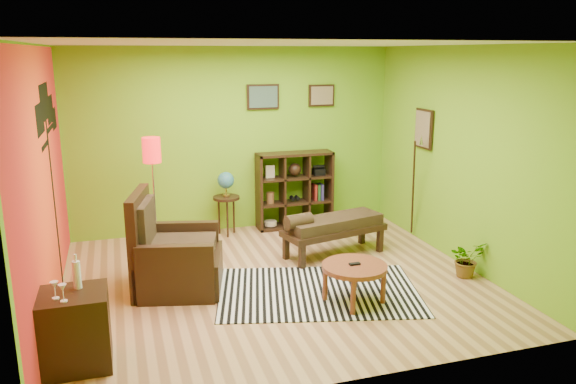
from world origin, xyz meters
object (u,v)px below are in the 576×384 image
object	(u,v)px
coffee_table	(354,270)
side_cabinet	(75,329)
cube_shelf	(295,190)
globe_table	(226,187)
floor_lamp	(152,161)
potted_plant	(466,263)
armchair	(173,260)
bench	(332,226)

from	to	relation	value
coffee_table	side_cabinet	distance (m)	2.91
coffee_table	cube_shelf	xyz separation A→B (m)	(0.24, 2.86, 0.22)
coffee_table	side_cabinet	bearing A→B (deg)	-170.67
globe_table	cube_shelf	distance (m)	1.14
floor_lamp	potted_plant	size ratio (longest dim) A/B	3.59
globe_table	cube_shelf	size ratio (longest dim) A/B	0.81
floor_lamp	globe_table	size ratio (longest dim) A/B	1.68
side_cabinet	potted_plant	bearing A→B (deg)	9.42
coffee_table	armchair	size ratio (longest dim) A/B	0.61
side_cabinet	bench	distance (m)	3.71
globe_table	potted_plant	world-z (taller)	globe_table
coffee_table	globe_table	bearing A→B (deg)	107.59
globe_table	cube_shelf	bearing A→B (deg)	4.41
side_cabinet	cube_shelf	distance (m)	4.57
armchair	floor_lamp	size ratio (longest dim) A/B	0.72
bench	floor_lamp	bearing A→B (deg)	163.37
coffee_table	globe_table	size ratio (longest dim) A/B	0.74
armchair	potted_plant	distance (m)	3.58
floor_lamp	potted_plant	distance (m)	4.21
side_cabinet	bench	xyz separation A→B (m)	(3.17, 1.92, 0.08)
bench	potted_plant	distance (m)	1.79
globe_table	cube_shelf	xyz separation A→B (m)	(1.12, 0.09, -0.14)
floor_lamp	bench	size ratio (longest dim) A/B	1.08
potted_plant	coffee_table	bearing A→B (deg)	-170.42
coffee_table	floor_lamp	bearing A→B (deg)	132.81
side_cabinet	globe_table	bearing A→B (deg)	58.53
floor_lamp	armchair	bearing A→B (deg)	-85.04
coffee_table	cube_shelf	size ratio (longest dim) A/B	0.60
cube_shelf	bench	size ratio (longest dim) A/B	0.79
armchair	cube_shelf	size ratio (longest dim) A/B	0.98
armchair	potted_plant	xyz separation A→B (m)	(3.50, -0.70, -0.18)
globe_table	potted_plant	distance (m)	3.59
globe_table	cube_shelf	world-z (taller)	cube_shelf
armchair	floor_lamp	xyz separation A→B (m)	(-0.10, 1.15, 0.97)
coffee_table	side_cabinet	size ratio (longest dim) A/B	0.72
armchair	globe_table	distance (m)	2.09
floor_lamp	bench	xyz separation A→B (m)	(2.27, -0.68, -0.90)
armchair	cube_shelf	xyz separation A→B (m)	(2.12, 1.89, 0.25)
coffee_table	globe_table	xyz separation A→B (m)	(-0.88, 2.78, 0.36)
side_cabinet	floor_lamp	xyz separation A→B (m)	(0.90, 2.60, 0.98)
bench	potted_plant	xyz separation A→B (m)	(1.33, -1.17, -0.25)
coffee_table	side_cabinet	xyz separation A→B (m)	(-2.87, -0.47, -0.03)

